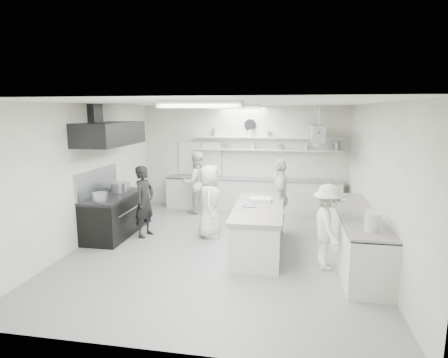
% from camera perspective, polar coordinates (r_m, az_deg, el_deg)
% --- Properties ---
extents(floor, '(6.00, 7.00, 0.02)m').
position_cam_1_polar(floor, '(8.00, -0.33, -10.57)').
color(floor, gray).
rests_on(floor, ground).
extents(ceiling, '(6.00, 7.00, 0.02)m').
position_cam_1_polar(ceiling, '(7.48, -0.36, 11.59)').
color(ceiling, white).
rests_on(ceiling, wall_back).
extents(wall_back, '(6.00, 0.04, 3.00)m').
position_cam_1_polar(wall_back, '(11.02, 2.96, 3.30)').
color(wall_back, silver).
rests_on(wall_back, floor).
extents(wall_front, '(6.00, 0.04, 3.00)m').
position_cam_1_polar(wall_front, '(4.30, -8.90, -8.02)').
color(wall_front, silver).
rests_on(wall_front, floor).
extents(wall_left, '(0.04, 7.00, 3.00)m').
position_cam_1_polar(wall_left, '(8.65, -20.29, 0.74)').
color(wall_left, silver).
rests_on(wall_left, floor).
extents(wall_right, '(0.04, 7.00, 3.00)m').
position_cam_1_polar(wall_right, '(7.65, 22.33, -0.58)').
color(wall_right, silver).
rests_on(wall_right, floor).
extents(stove, '(0.80, 1.80, 0.90)m').
position_cam_1_polar(stove, '(9.03, -16.39, -5.49)').
color(stove, black).
rests_on(stove, floor).
extents(exhaust_hood, '(0.85, 2.00, 0.50)m').
position_cam_1_polar(exhaust_hood, '(8.72, -17.03, 6.62)').
color(exhaust_hood, black).
rests_on(exhaust_hood, wall_left).
extents(back_counter, '(5.00, 0.60, 0.92)m').
position_cam_1_polar(back_counter, '(10.87, 4.28, -2.38)').
color(back_counter, silver).
rests_on(back_counter, floor).
extents(shelf_lower, '(4.20, 0.26, 0.04)m').
position_cam_1_polar(shelf_lower, '(10.80, 6.58, 4.44)').
color(shelf_lower, silver).
rests_on(shelf_lower, wall_back).
extents(shelf_upper, '(4.20, 0.26, 0.04)m').
position_cam_1_polar(shelf_upper, '(10.77, 6.62, 6.29)').
color(shelf_upper, silver).
rests_on(shelf_upper, wall_back).
extents(pass_through_window, '(1.30, 0.04, 1.00)m').
position_cam_1_polar(pass_through_window, '(11.24, -3.66, 3.17)').
color(pass_through_window, black).
rests_on(pass_through_window, wall_back).
extents(wall_clock, '(0.32, 0.05, 0.32)m').
position_cam_1_polar(wall_clock, '(10.88, 4.03, 8.22)').
color(wall_clock, silver).
rests_on(wall_clock, wall_back).
extents(right_counter, '(0.74, 3.30, 0.94)m').
position_cam_1_polar(right_counter, '(7.65, 19.52, -8.38)').
color(right_counter, silver).
rests_on(right_counter, floor).
extents(pot_rack, '(0.30, 1.60, 0.40)m').
position_cam_1_polar(pot_rack, '(9.79, 13.95, 6.83)').
color(pot_rack, '#A3A8B3').
rests_on(pot_rack, ceiling).
extents(light_fixture_front, '(1.30, 0.25, 0.10)m').
position_cam_1_polar(light_fixture_front, '(5.72, -3.69, 11.26)').
color(light_fixture_front, silver).
rests_on(light_fixture_front, ceiling).
extents(light_fixture_rear, '(1.30, 0.25, 0.10)m').
position_cam_1_polar(light_fixture_rear, '(9.25, 1.70, 10.91)').
color(light_fixture_rear, silver).
rests_on(light_fixture_rear, ceiling).
extents(prep_island, '(0.93, 2.42, 0.89)m').
position_cam_1_polar(prep_island, '(7.77, 5.25, -7.72)').
color(prep_island, silver).
rests_on(prep_island, floor).
extents(stove_pot, '(0.38, 0.38, 0.27)m').
position_cam_1_polar(stove_pot, '(9.18, -15.66, -1.36)').
color(stove_pot, '#A3A8B3').
rests_on(stove_pot, stove).
extents(cook_stove, '(0.51, 0.67, 1.63)m').
position_cam_1_polar(cook_stove, '(8.71, -12.02, -3.37)').
color(cook_stove, black).
rests_on(cook_stove, floor).
extents(cook_back, '(1.07, 1.02, 1.74)m').
position_cam_1_polar(cook_back, '(10.50, -4.29, -0.55)').
color(cook_back, silver).
rests_on(cook_back, floor).
extents(cook_island_left, '(0.64, 0.88, 1.66)m').
position_cam_1_polar(cook_island_left, '(8.50, -2.24, -3.40)').
color(cook_island_left, silver).
rests_on(cook_island_left, floor).
extents(cook_island_right, '(0.45, 1.04, 1.77)m').
position_cam_1_polar(cook_island_right, '(8.76, 8.47, -2.72)').
color(cook_island_right, silver).
rests_on(cook_island_right, floor).
extents(cook_right, '(0.76, 1.10, 1.57)m').
position_cam_1_polar(cook_right, '(7.07, 15.57, -7.02)').
color(cook_right, silver).
rests_on(cook_right, floor).
extents(bowl_island_a, '(0.34, 0.34, 0.07)m').
position_cam_1_polar(bowl_island_a, '(7.63, 3.85, -4.28)').
color(bowl_island_a, '#A3A8B3').
rests_on(bowl_island_a, prep_island).
extents(bowl_island_b, '(0.23, 0.23, 0.06)m').
position_cam_1_polar(bowl_island_b, '(7.61, 6.77, -4.40)').
color(bowl_island_b, silver).
rests_on(bowl_island_b, prep_island).
extents(bowl_right, '(0.31, 0.31, 0.06)m').
position_cam_1_polar(bowl_right, '(8.30, 17.33, -3.22)').
color(bowl_right, silver).
rests_on(bowl_right, right_counter).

